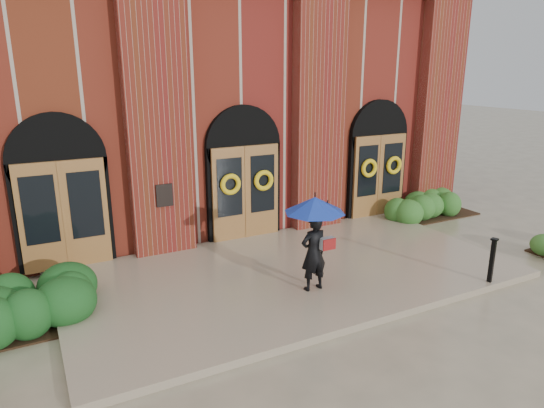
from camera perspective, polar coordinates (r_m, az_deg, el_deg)
ground at (r=11.14m, az=2.84°, el=-8.75°), size 90.00×90.00×0.00m
landing at (r=11.23m, az=2.46°, el=-8.12°), size 10.00×5.30×0.15m
church_building at (r=18.28m, az=-11.29°, el=12.02°), size 16.20×12.53×7.00m
man_with_umbrella at (r=9.81m, az=5.02°, el=-2.56°), size 1.27×1.27×2.00m
metal_post at (r=11.43m, az=24.47°, el=-5.94°), size 0.17×0.17×0.99m
hedge_wall_left at (r=10.16m, az=-28.66°, el=-10.74°), size 3.28×1.31×0.84m
hedge_wall_right at (r=16.32m, az=17.98°, el=-0.05°), size 2.94×1.18×0.75m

